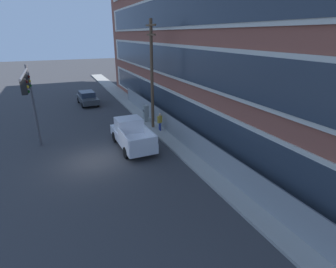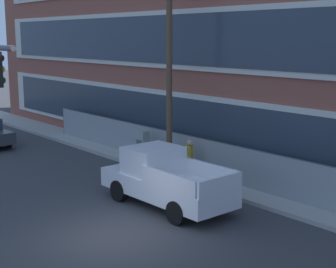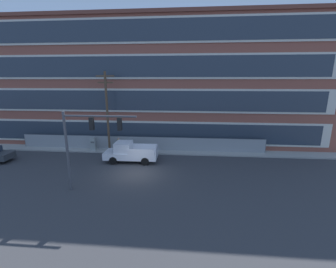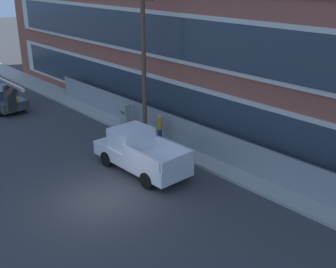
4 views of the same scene
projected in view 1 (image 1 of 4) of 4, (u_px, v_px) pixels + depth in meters
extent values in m
plane|color=#38383A|center=(93.00, 161.00, 17.61)|extent=(160.00, 160.00, 0.00)
cube|color=#9E9B93|center=(181.00, 145.00, 20.03)|extent=(80.00, 2.08, 0.16)
cube|color=brown|center=(250.00, 39.00, 21.25)|extent=(48.32, 11.57, 15.22)
cube|color=beige|center=(184.00, 113.00, 21.05)|extent=(44.46, 0.10, 2.74)
cube|color=#2D3844|center=(183.00, 113.00, 21.02)|extent=(42.52, 0.06, 2.28)
cube|color=beige|center=(185.00, 64.00, 19.69)|extent=(44.46, 0.10, 2.74)
cube|color=#2D3844|center=(184.00, 64.00, 19.66)|extent=(42.52, 0.06, 2.28)
cube|color=beige|center=(186.00, 8.00, 18.33)|extent=(44.46, 0.10, 2.74)
cube|color=#2D3844|center=(185.00, 8.00, 18.30)|extent=(42.52, 0.06, 2.28)
cube|color=gray|center=(177.00, 130.00, 20.74)|extent=(28.92, 0.04, 1.72)
cylinder|color=#4C4C51|center=(128.00, 94.00, 33.13)|extent=(0.06, 0.06, 1.72)
cylinder|color=#4C4C51|center=(177.00, 120.00, 20.43)|extent=(28.92, 0.05, 0.05)
cylinder|color=#4C4C51|center=(34.00, 107.00, 19.05)|extent=(0.20, 0.20, 6.07)
cylinder|color=#4C4C51|center=(24.00, 74.00, 15.80)|extent=(5.31, 0.14, 0.14)
cube|color=black|center=(26.00, 81.00, 16.52)|extent=(0.28, 0.32, 0.90)
cylinder|color=#4B0807|center=(28.00, 77.00, 16.48)|extent=(0.04, 0.18, 0.18)
cylinder|color=gold|center=(29.00, 81.00, 16.58)|extent=(0.04, 0.18, 0.18)
cylinder|color=#0A4011|center=(30.00, 86.00, 16.68)|extent=(0.04, 0.18, 0.18)
cube|color=black|center=(24.00, 87.00, 14.77)|extent=(0.28, 0.32, 0.90)
cylinder|color=#4B0807|center=(26.00, 82.00, 14.73)|extent=(0.04, 0.18, 0.18)
cylinder|color=gold|center=(27.00, 87.00, 14.83)|extent=(0.04, 0.18, 0.18)
cylinder|color=#0A4011|center=(28.00, 92.00, 14.93)|extent=(0.04, 0.18, 0.18)
cube|color=silver|center=(132.00, 138.00, 19.56)|extent=(5.40, 2.15, 0.70)
cube|color=silver|center=(129.00, 124.00, 19.90)|extent=(1.64, 1.92, 0.98)
cube|color=#283342|center=(126.00, 121.00, 20.60)|extent=(0.09, 1.68, 0.73)
cube|color=silver|center=(123.00, 137.00, 17.93)|extent=(2.68, 0.17, 0.56)
cube|color=silver|center=(150.00, 133.00, 18.68)|extent=(2.68, 0.17, 0.56)
cube|color=silver|center=(144.00, 143.00, 17.09)|extent=(0.14, 1.97, 0.56)
cylinder|color=black|center=(115.00, 137.00, 20.68)|extent=(0.80, 0.28, 0.80)
cylinder|color=black|center=(138.00, 133.00, 21.42)|extent=(0.80, 0.28, 0.80)
cylinder|color=black|center=(126.00, 153.00, 17.95)|extent=(0.80, 0.28, 0.80)
cylinder|color=black|center=(152.00, 148.00, 18.68)|extent=(0.80, 0.28, 0.80)
cube|color=white|center=(114.00, 127.00, 21.54)|extent=(0.06, 0.24, 0.16)
cube|color=white|center=(131.00, 125.00, 22.09)|extent=(0.06, 0.24, 0.16)
cube|color=#383A3D|center=(88.00, 99.00, 31.61)|extent=(4.59, 2.17, 0.64)
cube|color=#283342|center=(87.00, 94.00, 31.54)|extent=(2.35, 1.79, 0.60)
cylinder|color=black|center=(98.00, 104.00, 30.95)|extent=(0.65, 0.25, 0.64)
cylinder|color=black|center=(83.00, 105.00, 30.20)|extent=(0.65, 0.25, 0.64)
cylinder|color=black|center=(93.00, 99.00, 33.25)|extent=(0.65, 0.25, 0.64)
cylinder|color=black|center=(79.00, 100.00, 32.50)|extent=(0.65, 0.25, 0.64)
cylinder|color=brown|center=(152.00, 77.00, 22.08)|extent=(0.26, 0.26, 9.17)
cube|color=brown|center=(151.00, 25.00, 20.62)|extent=(2.02, 0.14, 0.14)
cube|color=brown|center=(151.00, 35.00, 20.87)|extent=(1.72, 0.14, 0.14)
cube|color=#939993|center=(146.00, 114.00, 25.08)|extent=(0.59, 0.42, 1.70)
cube|color=#515151|center=(143.00, 111.00, 24.88)|extent=(0.41, 0.02, 0.20)
cylinder|color=navy|center=(160.00, 127.00, 22.84)|extent=(0.14, 0.14, 0.85)
cylinder|color=navy|center=(160.00, 128.00, 22.69)|extent=(0.14, 0.14, 0.85)
cube|color=#B7932D|center=(160.00, 119.00, 22.51)|extent=(0.40, 0.47, 0.60)
sphere|color=tan|center=(160.00, 115.00, 22.36)|extent=(0.24, 0.24, 0.24)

